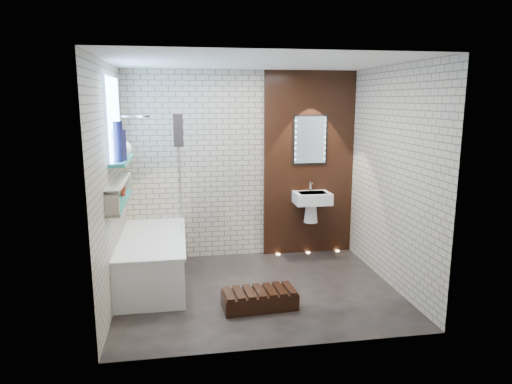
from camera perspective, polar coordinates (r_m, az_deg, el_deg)
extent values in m
plane|color=black|center=(5.55, 0.26, -12.03)|extent=(3.20, 3.20, 0.00)
cube|color=#B7AB91|center=(6.44, -1.68, 3.30)|extent=(3.20, 0.04, 2.60)
cube|color=#B7AB91|center=(3.92, 3.48, -1.97)|extent=(3.20, 0.04, 2.60)
cube|color=#B7AB91|center=(5.15, -17.55, 0.73)|extent=(0.04, 2.60, 2.60)
cube|color=#B7AB91|center=(5.66, 16.45, 1.72)|extent=(0.04, 2.60, 2.60)
plane|color=white|center=(5.11, 0.29, 15.82)|extent=(3.20, 3.20, 0.00)
cube|color=black|center=(6.61, 6.56, 3.43)|extent=(1.30, 0.06, 2.60)
cube|color=#7FADE0|center=(5.42, -17.33, 8.71)|extent=(0.03, 1.00, 0.90)
cube|color=teal|center=(5.45, -16.26, 3.81)|extent=(0.18, 1.00, 0.04)
cube|color=teal|center=(5.33, -16.45, -1.22)|extent=(0.14, 1.30, 0.03)
cube|color=#B2A899|center=(5.29, -16.59, 1.22)|extent=(0.14, 1.30, 0.03)
cube|color=#B2A899|center=(4.69, -17.43, -1.52)|extent=(0.14, 0.03, 0.26)
cube|color=#B2A899|center=(5.93, -15.80, 1.19)|extent=(0.14, 0.03, 0.26)
cube|color=white|center=(5.81, -12.63, -8.30)|extent=(0.75, 1.70, 0.55)
cube|color=white|center=(5.72, -12.76, -5.57)|extent=(0.79, 1.74, 0.03)
cylinder|color=silver|center=(6.40, -11.10, -3.00)|extent=(0.04, 0.04, 0.12)
cube|color=white|center=(5.98, -9.44, 2.33)|extent=(0.01, 0.78, 1.40)
cube|color=#282220|center=(5.63, -9.61, 7.61)|extent=(0.11, 0.30, 0.39)
cylinder|color=silver|center=(5.99, -13.83, 9.10)|extent=(0.18, 0.18, 0.02)
cube|color=white|center=(6.49, 6.97, -0.76)|extent=(0.50, 0.36, 0.16)
cone|color=white|center=(6.58, 6.81, -2.55)|extent=(0.20, 0.20, 0.28)
cylinder|color=silver|center=(6.55, 6.76, 0.70)|extent=(0.03, 0.03, 0.14)
cube|color=black|center=(6.54, 6.71, 6.43)|extent=(0.50, 0.02, 0.70)
cube|color=silver|center=(6.53, 6.73, 6.42)|extent=(0.45, 0.01, 0.65)
cube|color=black|center=(5.09, 0.42, -13.22)|extent=(0.81, 0.40, 0.18)
cylinder|color=maroon|center=(4.91, -17.06, -1.42)|extent=(0.05, 0.05, 0.12)
cylinder|color=maroon|center=(5.58, -16.17, 0.21)|extent=(0.05, 0.05, 0.14)
cylinder|color=#A76C19|center=(5.11, -16.77, -1.12)|extent=(0.04, 0.04, 0.09)
cylinder|color=#141539|center=(5.14, -16.65, 6.01)|extent=(0.10, 0.10, 0.43)
cylinder|color=#141539|center=(5.27, -16.46, 5.60)|extent=(0.13, 0.13, 0.33)
sphere|color=white|center=(5.50, -16.15, 5.12)|extent=(0.20, 0.20, 0.20)
cylinder|color=#FFD899|center=(6.74, 2.75, -7.70)|extent=(0.06, 0.06, 0.01)
cylinder|color=#FFD899|center=(6.84, 6.47, -7.45)|extent=(0.06, 0.06, 0.01)
cylinder|color=#FFD899|center=(6.97, 10.06, -7.19)|extent=(0.06, 0.06, 0.01)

